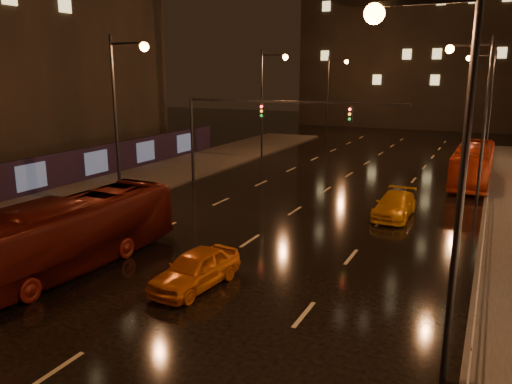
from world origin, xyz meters
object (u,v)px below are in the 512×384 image
(bus_red, at_px, (67,235))
(bus_curb, at_px, (473,164))
(taxi_far, at_px, (395,205))
(taxi_near, at_px, (195,269))

(bus_red, xyz_separation_m, bus_curb, (14.10, 24.98, -0.05))
(taxi_far, bearing_deg, bus_curb, 73.30)
(bus_red, height_order, taxi_near, bus_red)
(bus_red, bearing_deg, taxi_near, 10.22)
(bus_curb, bearing_deg, bus_red, -118.44)
(taxi_near, xyz_separation_m, taxi_far, (5.01, 12.96, -0.04))
(bus_red, bearing_deg, taxi_far, 54.49)
(bus_curb, xyz_separation_m, taxi_far, (-3.49, -11.22, -0.77))
(bus_red, distance_m, bus_curb, 28.68)
(bus_curb, distance_m, taxi_far, 11.78)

